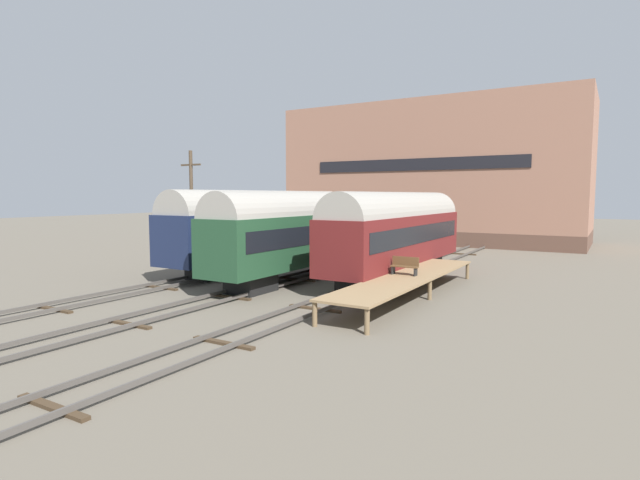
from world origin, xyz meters
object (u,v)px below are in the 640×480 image
at_px(train_car_navy, 268,223).
at_px(bench, 405,265).
at_px(train_car_green, 304,229).
at_px(person_worker, 225,269).
at_px(train_car_maroon, 397,230).
at_px(utility_pole, 192,207).

xyz_separation_m(train_car_navy, bench, (12.20, -4.88, -1.51)).
xyz_separation_m(train_car_green, person_worker, (-2.00, -4.93, -1.98)).
height_order(train_car_maroon, person_worker, train_car_maroon).
xyz_separation_m(train_car_maroon, person_worker, (-6.95, -7.61, -1.96)).
bearing_deg(person_worker, train_car_navy, 110.60).
relative_size(train_car_green, person_worker, 9.27).
bearing_deg(person_worker, train_car_green, 67.94).
distance_m(train_car_green, train_car_maroon, 5.64).
relative_size(train_car_navy, utility_pole, 2.25).
bearing_deg(train_car_green, bench, -14.96).
bearing_deg(train_car_maroon, train_car_navy, 178.51).
distance_m(train_car_navy, utility_pole, 5.37).
distance_m(train_car_maroon, person_worker, 10.50).
bearing_deg(train_car_green, utility_pole, -178.53).
relative_size(train_car_maroon, bench, 10.98).
distance_m(person_worker, utility_pole, 9.11).
height_order(train_car_navy, utility_pole, utility_pole).
xyz_separation_m(train_car_navy, person_worker, (2.96, -7.87, -2.03)).
distance_m(bench, utility_pole, 16.67).
distance_m(train_car_green, train_car_navy, 5.77).
height_order(person_worker, utility_pole, utility_pole).
bearing_deg(train_car_navy, person_worker, -69.40).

